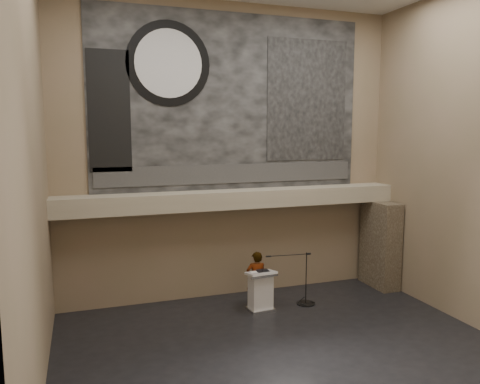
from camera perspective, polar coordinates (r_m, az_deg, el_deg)
name	(u,v)px	position (r m, az deg, el deg)	size (l,w,h in m)	color
floor	(286,352)	(11.07, 5.67, -18.80)	(10.00, 10.00, 0.00)	black
wall_back	(231,153)	(13.68, -1.09, 4.78)	(10.00, 0.02, 8.50)	#7A6A4D
wall_front	(418,181)	(6.55, 20.83, 1.30)	(10.00, 0.02, 8.50)	#7A6A4D
wall_left	(31,168)	(9.07, -24.08, 2.73)	(0.02, 8.00, 8.50)	#7A6A4D
wall_right	(474,157)	(12.87, 26.67, 3.81)	(0.02, 8.00, 8.50)	#7A6A4D
soffit	(236,199)	(13.42, -0.55, -0.85)	(10.00, 0.80, 0.50)	gray
sprinkler_left	(181,212)	(13.01, -7.19, -2.42)	(0.04, 0.04, 0.06)	#B2893D
sprinkler_right	(296,205)	(14.13, 6.85, -1.63)	(0.04, 0.04, 0.06)	#B2893D
banner	(231,102)	(13.66, -1.06, 10.86)	(8.00, 0.05, 5.00)	black
banner_text_strip	(232,174)	(13.65, -0.99, 2.25)	(7.76, 0.02, 0.55)	#2F2F2F
banner_clock_rim	(169,64)	(13.28, -8.71, 15.21)	(2.30, 2.30, 0.02)	black
banner_clock_face	(169,64)	(13.26, -8.69, 15.23)	(1.84, 1.84, 0.02)	silver
banner_building_print	(307,101)	(14.54, 8.20, 10.98)	(2.60, 0.02, 3.60)	black
banner_brick_print	(109,111)	(12.97, -15.66, 9.44)	(1.10, 0.02, 3.20)	black
stone_pier	(380,244)	(15.44, 16.72, -6.11)	(0.60, 1.40, 2.70)	#3F3427
lectern	(261,291)	(13.04, 2.52, -11.97)	(0.80, 0.61, 1.14)	silver
binder	(263,271)	(12.88, 2.79, -9.58)	(0.32, 0.25, 0.04)	black
papers	(255,273)	(12.77, 1.90, -9.80)	(0.22, 0.31, 0.01)	silver
speaker_person	(256,279)	(13.26, 2.01, -10.56)	(0.57, 0.38, 1.57)	white
mic_stand	(304,296)	(13.73, 7.86, -12.49)	(1.44, 0.52, 1.50)	black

